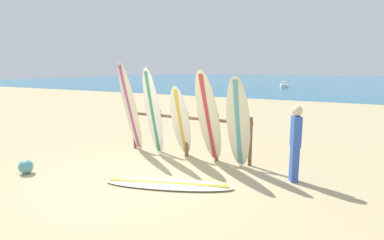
% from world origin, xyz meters
% --- Properties ---
extents(ground_plane, '(120.00, 120.00, 0.00)m').
position_xyz_m(ground_plane, '(0.00, 0.00, 0.00)').
color(ground_plane, tan).
extents(ocean_water, '(120.00, 80.00, 0.01)m').
position_xyz_m(ocean_water, '(0.00, 58.00, 0.00)').
color(ocean_water, '#196B93').
rests_on(ocean_water, ground).
extents(surfboard_rack, '(3.57, 0.09, 1.18)m').
position_xyz_m(surfboard_rack, '(0.15, 2.07, 0.73)').
color(surfboard_rack, brown).
rests_on(surfboard_rack, ground).
extents(surfboard_leaning_far_left, '(0.59, 0.77, 2.50)m').
position_xyz_m(surfboard_leaning_far_left, '(-1.39, 1.67, 1.25)').
color(surfboard_leaning_far_left, beige).
rests_on(surfboard_leaning_far_left, ground).
extents(surfboard_leaning_left, '(0.49, 0.63, 2.35)m').
position_xyz_m(surfboard_leaning_left, '(-0.61, 1.64, 1.17)').
color(surfboard_leaning_left, white).
rests_on(surfboard_leaning_left, ground).
extents(surfboard_leaning_center_left, '(0.64, 1.00, 1.92)m').
position_xyz_m(surfboard_leaning_center_left, '(0.14, 1.79, 0.96)').
color(surfboard_leaning_center_left, white).
rests_on(surfboard_leaning_center_left, ground).
extents(surfboard_leaning_center, '(0.57, 0.94, 2.30)m').
position_xyz_m(surfboard_leaning_center, '(0.99, 1.64, 1.15)').
color(surfboard_leaning_center, beige).
rests_on(surfboard_leaning_center, ground).
extents(surfboard_leaning_center_right, '(0.59, 0.59, 2.17)m').
position_xyz_m(surfboard_leaning_center_right, '(1.70, 1.71, 1.08)').
color(surfboard_leaning_center_right, beige).
rests_on(surfboard_leaning_center_right, ground).
extents(surfboard_lying_on_sand, '(2.65, 1.40, 0.08)m').
position_xyz_m(surfboard_lying_on_sand, '(0.86, 0.05, 0.04)').
color(surfboard_lying_on_sand, white).
rests_on(surfboard_lying_on_sand, ground).
extents(beachgoer_standing, '(0.26, 0.30, 1.58)m').
position_xyz_m(beachgoer_standing, '(3.01, 1.51, 0.87)').
color(beachgoer_standing, '#3359B2').
rests_on(beachgoer_standing, ground).
extents(small_boat_offshore, '(1.51, 2.93, 0.71)m').
position_xyz_m(small_boat_offshore, '(-3.98, 34.09, 0.26)').
color(small_boat_offshore, silver).
rests_on(small_boat_offshore, ocean_water).
extents(beach_ball, '(0.31, 0.31, 0.31)m').
position_xyz_m(beach_ball, '(-2.32, -0.83, 0.15)').
color(beach_ball, teal).
rests_on(beach_ball, ground).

